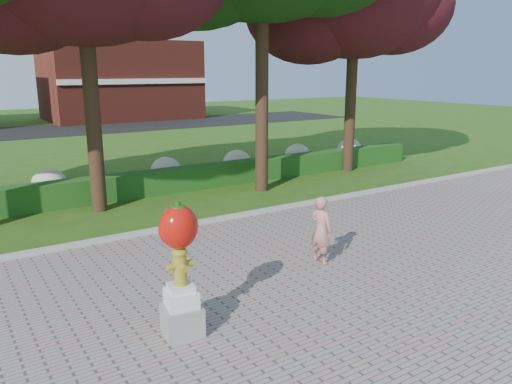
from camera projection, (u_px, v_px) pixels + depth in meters
ground at (267, 259)px, 11.15m from camera, size 100.00×100.00×0.00m
walkway at (409, 336)px, 7.89m from camera, size 40.00×14.00×0.04m
curb at (205, 222)px, 13.58m from camera, size 40.00×0.18×0.15m
lawn_hedge at (150, 183)px, 16.76m from camera, size 24.00×0.70×0.80m
hydrangea_row at (155, 172)px, 17.84m from camera, size 20.10×1.10×0.99m
street at (36, 131)px, 33.96m from camera, size 50.00×8.00×0.02m
building_right at (120, 80)px, 42.31m from camera, size 12.00×8.00×6.40m
hydrant_sculpture at (180, 266)px, 7.65m from camera, size 0.67×0.67×2.17m
woman at (321, 230)px, 10.65m from camera, size 0.44×0.60×1.48m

